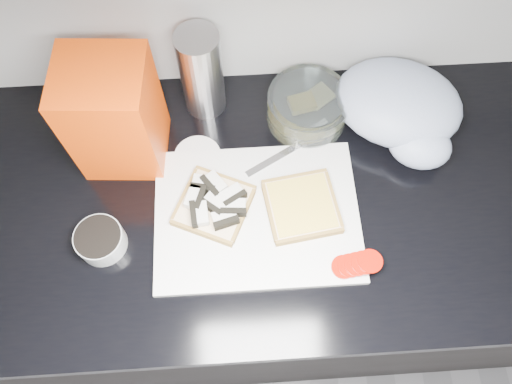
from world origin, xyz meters
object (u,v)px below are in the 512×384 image
cutting_board (257,215)px  bread_bag (115,116)px  glass_bowl (308,107)px  steel_canister (202,73)px

cutting_board → bread_bag: size_ratio=1.59×
cutting_board → glass_bowl: size_ratio=2.32×
bread_bag → steel_canister: 0.20m
glass_bowl → steel_canister: bearing=167.3°
bread_bag → steel_canister: (0.16, 0.10, -0.02)m
glass_bowl → steel_canister: steel_canister is taller
cutting_board → steel_canister: steel_canister is taller
cutting_board → steel_canister: size_ratio=1.92×
cutting_board → steel_canister: (-0.09, 0.28, 0.10)m
cutting_board → steel_canister: bearing=109.0°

